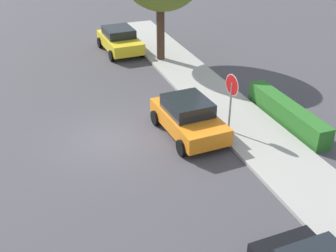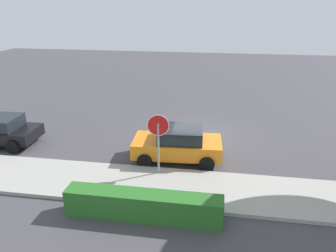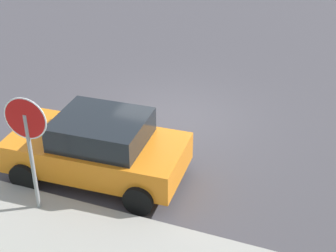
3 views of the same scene
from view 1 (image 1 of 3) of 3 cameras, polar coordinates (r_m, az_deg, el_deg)
ground_plane at (r=17.15m, az=-7.53°, el=-1.76°), size 60.00×60.00×0.00m
sidewalk_curb at (r=18.86m, az=8.90°, el=1.42°), size 32.00×2.74×0.14m
stop_sign at (r=16.72m, az=8.57°, el=4.37°), size 0.86×0.10×2.62m
parked_car_orange at (r=17.02m, az=2.78°, el=1.20°), size 3.95×2.25×1.52m
parked_car_yellow at (r=26.60m, az=-6.56°, el=11.51°), size 4.02×2.25×1.47m
front_yard_hedge at (r=18.73m, az=15.78°, el=1.74°), size 5.13×0.73×0.91m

